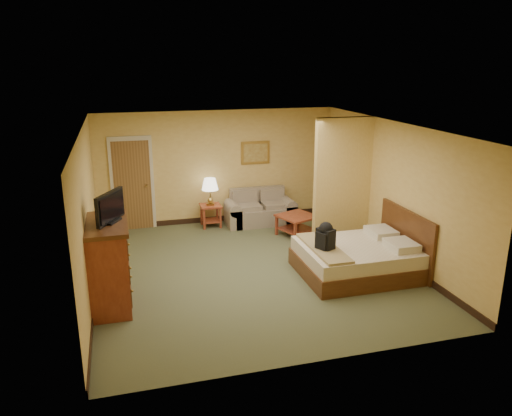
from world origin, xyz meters
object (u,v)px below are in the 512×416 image
object	(u,v)px
loveseat	(260,212)
dresser	(108,264)
bed	(360,258)
coffee_table	(297,221)

from	to	relation	value
loveseat	dresser	world-z (taller)	dresser
loveseat	bed	bearing A→B (deg)	-73.78
bed	coffee_table	bearing A→B (deg)	100.70
loveseat	bed	world-z (taller)	bed
coffee_table	bed	world-z (taller)	bed
dresser	loveseat	bearing A→B (deg)	44.36
dresser	coffee_table	bearing A→B (deg)	29.86
coffee_table	dresser	distance (m)	4.49
dresser	bed	world-z (taller)	dresser
loveseat	dresser	bearing A→B (deg)	-135.64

